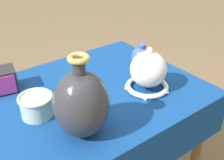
{
  "coord_description": "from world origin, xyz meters",
  "views": [
    {
      "loc": [
        -0.5,
        -0.87,
        1.36
      ],
      "look_at": [
        0.07,
        -0.13,
        0.81
      ],
      "focal_mm": 45.0,
      "sensor_mm": 36.0,
      "label": 1
    }
  ],
  "objects_px": {
    "cup_wide_celadon": "(36,105)",
    "vase_dome_bell": "(148,72)",
    "jar_round_cobalt": "(141,57)",
    "vase_tall_bulbous": "(81,103)"
  },
  "relations": [
    {
      "from": "cup_wide_celadon",
      "to": "vase_dome_bell",
      "type": "bearing_deg",
      "value": -13.58
    },
    {
      "from": "jar_round_cobalt",
      "to": "vase_dome_bell",
      "type": "bearing_deg",
      "value": -125.05
    },
    {
      "from": "vase_tall_bulbous",
      "to": "cup_wide_celadon",
      "type": "bearing_deg",
      "value": 113.87
    },
    {
      "from": "vase_dome_bell",
      "to": "cup_wide_celadon",
      "type": "xyz_separation_m",
      "value": [
        -0.46,
        0.11,
        -0.04
      ]
    },
    {
      "from": "vase_dome_bell",
      "to": "jar_round_cobalt",
      "type": "height_order",
      "value": "vase_dome_bell"
    },
    {
      "from": "vase_tall_bulbous",
      "to": "cup_wide_celadon",
      "type": "distance_m",
      "value": 0.22
    },
    {
      "from": "vase_dome_bell",
      "to": "jar_round_cobalt",
      "type": "relative_size",
      "value": 1.64
    },
    {
      "from": "vase_dome_bell",
      "to": "jar_round_cobalt",
      "type": "distance_m",
      "value": 0.21
    },
    {
      "from": "vase_tall_bulbous",
      "to": "cup_wide_celadon",
      "type": "height_order",
      "value": "vase_tall_bulbous"
    },
    {
      "from": "jar_round_cobalt",
      "to": "cup_wide_celadon",
      "type": "bearing_deg",
      "value": -174.08
    }
  ]
}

